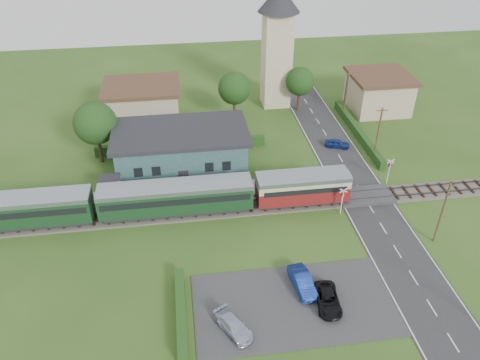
{
  "coord_description": "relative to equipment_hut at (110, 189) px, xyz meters",
  "views": [
    {
      "loc": [
        -9.78,
        -38.14,
        31.11
      ],
      "look_at": [
        -3.86,
        4.0,
        2.35
      ],
      "focal_mm": 35.0,
      "sensor_mm": 36.0,
      "label": 1
    }
  ],
  "objects": [
    {
      "name": "utility_pole_b",
      "position": [
        32.2,
        -11.2,
        1.88
      ],
      "size": [
        1.4,
        0.22,
        7.0
      ],
      "color": "#473321",
      "rests_on": "ground"
    },
    {
      "name": "road",
      "position": [
        28.0,
        -5.2,
        -1.72
      ],
      "size": [
        6.0,
        70.0,
        0.05
      ],
      "primitive_type": "cube",
      "color": "#28282B",
      "rests_on": "ground"
    },
    {
      "name": "church_tower",
      "position": [
        23.0,
        22.8,
        8.48
      ],
      "size": [
        6.0,
        6.0,
        17.6
      ],
      "color": "beige",
      "rests_on": "ground"
    },
    {
      "name": "house_east",
      "position": [
        38.0,
        18.8,
        1.05
      ],
      "size": [
        8.8,
        8.8,
        5.5
      ],
      "color": "tan",
      "rests_on": "ground"
    },
    {
      "name": "utility_pole_c",
      "position": [
        32.2,
        4.8,
        1.88
      ],
      "size": [
        1.4,
        0.22,
        7.0
      ],
      "color": "#473321",
      "rests_on": "ground"
    },
    {
      "name": "hedge_station",
      "position": [
        8.0,
        10.3,
        -1.1
      ],
      "size": [
        22.0,
        0.8,
        1.3
      ],
      "primitive_type": "cube",
      "color": "#193814",
      "rests_on": "ground"
    },
    {
      "name": "railway_track",
      "position": [
        18.0,
        -3.2,
        -1.64
      ],
      "size": [
        76.0,
        3.2,
        0.49
      ],
      "color": "#4C443D",
      "rests_on": "ground"
    },
    {
      "name": "car_park",
      "position": [
        16.5,
        -17.2,
        -1.71
      ],
      "size": [
        17.0,
        9.0,
        0.08
      ],
      "primitive_type": "cube",
      "color": "#333335",
      "rests_on": "ground"
    },
    {
      "name": "crossing_signal_near",
      "position": [
        24.4,
        -5.61,
        0.39
      ],
      "size": [
        0.84,
        0.28,
        3.28
      ],
      "color": "silver",
      "rests_on": "ground"
    },
    {
      "name": "pedestrian_near",
      "position": [
        14.4,
        0.28,
        -0.53
      ],
      "size": [
        0.6,
        0.42,
        1.54
      ],
      "primitive_type": "imported",
      "rotation": [
        0.0,
        0.0,
        3.04
      ],
      "color": "gray",
      "rests_on": "platform"
    },
    {
      "name": "streetlamp_east",
      "position": [
        34.0,
        21.8,
        1.29
      ],
      "size": [
        0.3,
        0.3,
        5.15
      ],
      "color": "#3F3F47",
      "rests_on": "ground"
    },
    {
      "name": "crossing_deck",
      "position": [
        28.0,
        -3.2,
        -1.52
      ],
      "size": [
        6.2,
        3.4,
        0.45
      ],
      "primitive_type": "cube",
      "color": "#333335",
      "rests_on": "ground"
    },
    {
      "name": "crossing_signal_far",
      "position": [
        31.6,
        -0.81,
        0.39
      ],
      "size": [
        0.84,
        0.28,
        3.28
      ],
      "color": "silver",
      "rests_on": "ground"
    },
    {
      "name": "hedge_carpark",
      "position": [
        7.0,
        -17.2,
        -1.15
      ],
      "size": [
        0.8,
        9.0,
        1.2
      ],
      "primitive_type": "cube",
      "color": "#193814",
      "rests_on": "ground"
    },
    {
      "name": "train",
      "position": [
        3.9,
        -3.2,
        0.43
      ],
      "size": [
        43.2,
        2.9,
        3.4
      ],
      "color": "#232328",
      "rests_on": "ground"
    },
    {
      "name": "pedestrian_far",
      "position": [
        1.66,
        -0.49,
        -0.54
      ],
      "size": [
        0.8,
        0.89,
        1.52
      ],
      "primitive_type": "imported",
      "rotation": [
        0.0,
        0.0,
        1.21
      ],
      "color": "gray",
      "rests_on": "platform"
    },
    {
      "name": "hedge_roadside",
      "position": [
        32.2,
        10.8,
        -1.15
      ],
      "size": [
        0.8,
        18.0,
        1.2
      ],
      "primitive_type": "cube",
      "color": "#193814",
      "rests_on": "ground"
    },
    {
      "name": "station_building",
      "position": [
        8.0,
        5.79,
        0.95
      ],
      "size": [
        16.0,
        9.0,
        5.3
      ],
      "color": "#32484C",
      "rests_on": "ground"
    },
    {
      "name": "utility_pole_d",
      "position": [
        32.2,
        16.8,
        1.88
      ],
      "size": [
        1.4,
        0.22,
        7.0
      ],
      "color": "#473321",
      "rests_on": "ground"
    },
    {
      "name": "car_on_road",
      "position": [
        28.41,
        8.14,
        -1.16
      ],
      "size": [
        3.42,
        2.38,
        1.08
      ],
      "primitive_type": "imported",
      "rotation": [
        0.0,
        0.0,
        1.18
      ],
      "color": "navy",
      "rests_on": "road"
    },
    {
      "name": "tree_b",
      "position": [
        16.0,
        17.8,
        3.27
      ],
      "size": [
        4.6,
        4.6,
        7.34
      ],
      "color": "#332316",
      "rests_on": "ground"
    },
    {
      "name": "platform",
      "position": [
        8.0,
        0.0,
        -1.52
      ],
      "size": [
        30.0,
        3.0,
        0.45
      ],
      "primitive_type": "cube",
      "color": "gray",
      "rests_on": "ground"
    },
    {
      "name": "car_park_silver",
      "position": [
        11.09,
        -19.19,
        -1.1
      ],
      "size": [
        3.32,
        4.15,
        1.13
      ],
      "primitive_type": "imported",
      "rotation": [
        0.0,
        0.0,
        0.53
      ],
      "color": "#AEB4CA",
      "rests_on": "car_park"
    },
    {
      "name": "car_park_blue",
      "position": [
        17.67,
        -15.44,
        -0.98
      ],
      "size": [
        1.94,
        4.3,
        1.37
      ],
      "primitive_type": "imported",
      "rotation": [
        0.0,
        0.0,
        0.12
      ],
      "color": "navy",
      "rests_on": "car_park"
    },
    {
      "name": "equipment_hut",
      "position": [
        0.0,
        0.0,
        0.0
      ],
      "size": [
        2.3,
        2.3,
        2.55
      ],
      "color": "beige",
      "rests_on": "platform"
    },
    {
      "name": "streetlamp_west",
      "position": [
        -4.0,
        14.8,
        1.29
      ],
      "size": [
        0.3,
        0.3,
        5.15
      ],
      "color": "#3F3F47",
      "rests_on": "ground"
    },
    {
      "name": "car_park_dark",
      "position": [
        19.32,
        -17.62,
        -1.1
      ],
      "size": [
        2.28,
        4.27,
        1.14
      ],
      "primitive_type": "imported",
      "rotation": [
        0.0,
        0.0,
        -0.1
      ],
      "color": "black",
      "rests_on": "car_park"
    },
    {
      "name": "tree_a",
      "position": [
        -2.0,
        8.8,
        3.63
      ],
      "size": [
        5.2,
        5.2,
        8.0
      ],
      "color": "#332316",
      "rests_on": "ground"
    },
    {
      "name": "ground",
      "position": [
        18.0,
        -5.2,
        -1.75
      ],
      "size": [
        120.0,
        120.0,
        0.0
      ],
      "primitive_type": "plane",
      "color": "#2D4C19"
    },
    {
      "name": "house_west",
      "position": [
        3.0,
        19.8,
        1.04
      ],
      "size": [
        10.8,
        8.8,
        5.5
      ],
      "color": "tan",
      "rests_on": "ground"
    },
    {
      "name": "tree_c",
      "position": [
        26.0,
        19.8,
        2.91
      ],
      "size": [
        4.2,
        4.2,
        6.78
      ],
      "color": "#332316",
      "rests_on": "ground"
    }
  ]
}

